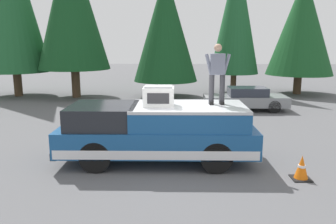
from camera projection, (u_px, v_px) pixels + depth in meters
name	position (u px, v px, depth m)	size (l,w,h in m)	color
ground_plane	(176.00, 166.00, 9.49)	(90.00, 90.00, 0.00)	#565659
pickup_truck	(157.00, 132.00, 9.69)	(2.01, 5.54, 1.65)	navy
compressor_unit	(159.00, 96.00, 9.38)	(0.65, 0.84, 0.56)	white
person_on_truck_bed	(217.00, 72.00, 9.52)	(0.29, 0.72, 1.69)	#333338
parked_car_grey	(246.00, 99.00, 17.13)	(1.64, 4.10, 1.16)	gray
traffic_cone	(302.00, 168.00, 8.51)	(0.47, 0.47, 0.62)	black
conifer_far_left	(302.00, 25.00, 21.75)	(4.25, 4.25, 7.61)	#4C3826
conifer_left	(236.00, 14.00, 22.25)	(3.21, 3.21, 9.13)	#4C3826
conifer_center_left	(165.00, 27.00, 20.61)	(3.94, 3.94, 7.57)	#4C3826
conifer_center_right	(71.00, 3.00, 20.15)	(4.31, 4.31, 9.61)	#4C3826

